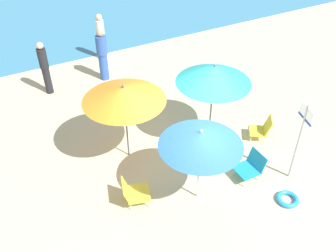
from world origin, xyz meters
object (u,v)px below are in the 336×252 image
(umbrella_teal, at_px, (214,74))
(person_c, at_px, (102,55))
(beach_chair_b, at_px, (251,166))
(swim_ring, at_px, (288,199))
(warning_sign, at_px, (301,132))
(umbrella_blue, at_px, (201,139))
(person_a, at_px, (45,68))
(person_b, at_px, (101,36))
(beach_chair_c, at_px, (133,192))
(umbrella_orange, at_px, (124,94))
(beach_chair_a, at_px, (263,128))

(umbrella_teal, relative_size, person_c, 1.27)
(beach_chair_b, relative_size, swim_ring, 1.27)
(warning_sign, bearing_deg, umbrella_blue, -176.67)
(umbrella_teal, xyz_separation_m, person_a, (-3.16, 4.07, -1.01))
(person_b, height_order, person_c, person_c)
(beach_chair_c, bearing_deg, person_a, 111.73)
(person_a, distance_m, warning_sign, 7.38)
(umbrella_teal, bearing_deg, person_a, 127.79)
(beach_chair_b, bearing_deg, swim_ring, 104.35)
(person_b, bearing_deg, umbrella_orange, 52.40)
(beach_chair_b, relative_size, person_c, 0.37)
(umbrella_teal, distance_m, person_c, 4.41)
(beach_chair_a, xyz_separation_m, beach_chair_c, (-3.80, -0.42, -0.02))
(umbrella_blue, relative_size, umbrella_orange, 0.92)
(beach_chair_a, relative_size, beach_chair_c, 1.00)
(umbrella_blue, height_order, warning_sign, warning_sign)
(beach_chair_a, distance_m, beach_chair_c, 3.82)
(beach_chair_b, height_order, person_a, person_a)
(umbrella_teal, height_order, swim_ring, umbrella_teal)
(beach_chair_a, xyz_separation_m, person_c, (-2.54, 4.77, 0.52))
(beach_chair_b, distance_m, swim_ring, 1.06)
(umbrella_orange, height_order, beach_chair_b, umbrella_orange)
(umbrella_teal, relative_size, beach_chair_c, 3.10)
(beach_chair_c, height_order, person_b, person_b)
(beach_chair_a, xyz_separation_m, person_b, (-2.11, 6.13, 0.51))
(beach_chair_b, bearing_deg, beach_chair_a, -140.00)
(umbrella_blue, height_order, swim_ring, umbrella_blue)
(person_c, bearing_deg, beach_chair_a, -86.89)
(umbrella_teal, distance_m, swim_ring, 3.22)
(beach_chair_b, distance_m, beach_chair_c, 2.73)
(umbrella_blue, distance_m, beach_chair_a, 2.98)
(umbrella_blue, distance_m, swim_ring, 2.51)
(umbrella_orange, height_order, beach_chair_c, umbrella_orange)
(umbrella_teal, distance_m, person_b, 5.60)
(umbrella_teal, height_order, person_b, umbrella_teal)
(swim_ring, bearing_deg, umbrella_blue, 148.25)
(umbrella_orange, xyz_separation_m, person_b, (1.20, 5.12, -0.96))
(umbrella_teal, bearing_deg, beach_chair_a, -30.99)
(warning_sign, height_order, swim_ring, warning_sign)
(umbrella_blue, relative_size, person_a, 1.12)
(umbrella_orange, distance_m, warning_sign, 3.87)
(beach_chair_b, height_order, person_b, person_b)
(umbrella_blue, xyz_separation_m, umbrella_teal, (1.34, 1.62, 0.22))
(umbrella_orange, bearing_deg, person_b, 76.82)
(beach_chair_b, xyz_separation_m, person_c, (-1.42, 5.72, 0.52))
(umbrella_orange, height_order, swim_ring, umbrella_orange)
(umbrella_blue, distance_m, person_b, 7.11)
(umbrella_blue, bearing_deg, umbrella_orange, 112.32)
(beach_chair_c, xyz_separation_m, warning_sign, (3.49, -0.97, 1.00))
(beach_chair_a, height_order, person_a, person_a)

